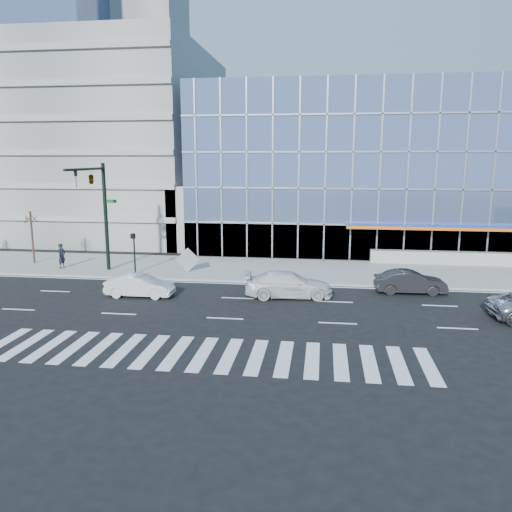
# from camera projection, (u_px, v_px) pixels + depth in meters

# --- Properties ---
(ground) EXTENTS (160.00, 160.00, 0.00)m
(ground) POSITION_uv_depth(u_px,v_px,m) (238.00, 298.00, 30.73)
(ground) COLOR black
(ground) RESTS_ON ground
(sidewalk) EXTENTS (120.00, 8.00, 0.15)m
(sidewalk) POSITION_uv_depth(u_px,v_px,m) (255.00, 269.00, 38.50)
(sidewalk) COLOR gray
(sidewalk) RESTS_ON ground
(theatre_building) EXTENTS (42.00, 26.00, 15.00)m
(theatre_building) POSITION_uv_depth(u_px,v_px,m) (409.00, 168.00, 52.72)
(theatre_building) COLOR #6B83B2
(theatre_building) RESTS_ON ground
(parking_garage) EXTENTS (24.00, 24.00, 20.00)m
(parking_garage) POSITION_uv_depth(u_px,v_px,m) (103.00, 145.00, 56.73)
(parking_garage) COLOR gray
(parking_garage) RESTS_ON ground
(ramp_block) EXTENTS (6.00, 8.00, 6.00)m
(ramp_block) POSITION_uv_depth(u_px,v_px,m) (208.00, 216.00, 48.45)
(ramp_block) COLOR gray
(ramp_block) RESTS_ON ground
(tower_backdrop) EXTENTS (14.00, 14.00, 48.00)m
(tower_backdrop) POSITION_uv_depth(u_px,v_px,m) (147.00, 78.00, 98.14)
(tower_backdrop) COLOR gray
(tower_backdrop) RESTS_ON ground
(traffic_signal) EXTENTS (1.14, 5.74, 8.00)m
(traffic_signal) POSITION_uv_depth(u_px,v_px,m) (96.00, 191.00, 35.44)
(traffic_signal) COLOR black
(traffic_signal) RESTS_ON sidewalk
(ped_signal_post) EXTENTS (0.30, 0.33, 3.00)m
(ped_signal_post) POSITION_uv_depth(u_px,v_px,m) (134.00, 247.00, 36.25)
(ped_signal_post) COLOR black
(ped_signal_post) RESTS_ON sidewalk
(street_tree_near) EXTENTS (1.10, 1.10, 4.23)m
(street_tree_near) POSITION_uv_depth(u_px,v_px,m) (31.00, 218.00, 39.68)
(street_tree_near) COLOR #332319
(street_tree_near) RESTS_ON sidewalk
(white_suv) EXTENTS (5.64, 2.84, 1.57)m
(white_suv) POSITION_uv_depth(u_px,v_px,m) (289.00, 285.00, 30.89)
(white_suv) COLOR silver
(white_suv) RESTS_ON ground
(white_sedan) EXTENTS (4.21, 1.49, 1.39)m
(white_sedan) POSITION_uv_depth(u_px,v_px,m) (140.00, 286.00, 31.00)
(white_sedan) COLOR silver
(white_sedan) RESTS_ON ground
(dark_sedan) EXTENTS (4.51, 1.77, 1.46)m
(dark_sedan) POSITION_uv_depth(u_px,v_px,m) (410.00, 282.00, 31.74)
(dark_sedan) COLOR black
(dark_sedan) RESTS_ON ground
(pedestrian) EXTENTS (0.59, 0.78, 1.92)m
(pedestrian) POSITION_uv_depth(u_px,v_px,m) (62.00, 256.00, 38.33)
(pedestrian) COLOR black
(pedestrian) RESTS_ON sidewalk
(tilted_panel) EXTENTS (1.77, 0.61, 1.84)m
(tilted_panel) POSITION_uv_depth(u_px,v_px,m) (188.00, 260.00, 37.00)
(tilted_panel) COLOR #A4A4A4
(tilted_panel) RESTS_ON sidewalk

